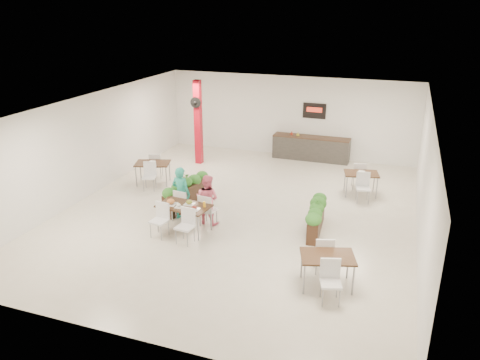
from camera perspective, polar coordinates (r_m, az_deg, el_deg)
name	(u,v)px	position (r m, az deg, el deg)	size (l,w,h in m)	color
ground	(239,211)	(13.99, -0.07, -3.86)	(12.00, 12.00, 0.00)	beige
room_shell	(239,147)	(13.28, -0.08, 4.04)	(10.10, 12.10, 3.22)	white
red_column	(198,122)	(17.86, -5.13, 7.10)	(0.40, 0.41, 3.20)	#A90B1B
service_counter	(311,148)	(18.72, 8.64, 3.93)	(3.00, 0.64, 2.20)	#2A2826
main_table	(184,209)	(12.69, -6.89, -3.55)	(1.49, 1.75, 0.92)	black
diner_man	(181,193)	(13.33, -7.20, -1.63)	(0.57, 0.38, 1.57)	teal
diner_woman	(207,199)	(13.04, -4.02, -2.37)	(0.70, 0.54, 1.44)	pink
planter_left	(187,190)	(14.21, -6.51, -1.28)	(0.68, 2.09, 1.11)	black
planter_right	(316,215)	(12.78, 9.29, -4.21)	(0.50, 1.84, 0.96)	black
side_table_a	(153,166)	(16.22, -10.60, 1.67)	(1.32, 1.67, 0.92)	black
side_table_b	(361,177)	(15.47, 14.55, 0.38)	(1.19, 1.67, 0.92)	black
side_table_c	(327,261)	(10.38, 10.60, -9.68)	(1.33, 1.67, 0.92)	black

